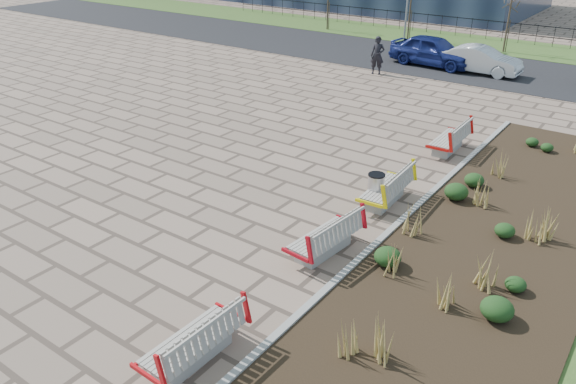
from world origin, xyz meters
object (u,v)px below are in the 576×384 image
Objects in this scene: car_blue at (433,51)px; litter_bin at (376,189)px; bench_d at (449,137)px; bench_b at (324,234)px; bench_a at (191,338)px; car_silver at (480,60)px; bench_c at (385,186)px; pedestrian at (377,55)px.

litter_bin is at bearing -157.51° from car_blue.
bench_d is at bearing -149.73° from car_blue.
bench_b is at bearing -159.59° from car_blue.
litter_bin is (-0.18, 2.95, -0.06)m from bench_b.
car_blue reaches higher than bench_a.
car_blue reaches higher than car_silver.
bench_a is at bearing -88.59° from litter_bin.
car_silver reaches higher than litter_bin.
car_silver is at bearing 98.14° from bench_a.
bench_d is 2.40× the size of litter_bin.
pedestrian is at bearing 115.91° from bench_c.
bench_c is 14.07m from pedestrian.
bench_d is at bearing -166.46° from car_silver.
bench_a is 4.38m from bench_b.
bench_d is (0.00, 7.83, 0.00)m from bench_b.
pedestrian is 0.41× the size of car_blue.
bench_b is at bearing -84.51° from pedestrian.
bench_a is at bearing -89.25° from pedestrian.
car_silver is (-2.38, 15.64, 0.24)m from litter_bin.
pedestrian reaches higher than bench_a.
car_blue is at bearing 87.89° from car_silver.
pedestrian reaches higher than bench_b.
bench_d is 0.46× the size of car_blue.
litter_bin is 15.83m from car_silver.
litter_bin is at bearing -171.18° from car_silver.
bench_d is 12.00m from car_blue.
car_blue is 1.14× the size of car_silver.
bench_a is 23.11m from car_silver.
bench_a is 7.33m from litter_bin.
car_silver is (4.14, 3.07, -0.25)m from pedestrian.
bench_b reaches higher than litter_bin.
pedestrian is at bearing 126.73° from car_silver.
pedestrian is (-6.70, 7.70, 0.42)m from bench_d.
bench_b is 0.46× the size of car_blue.
litter_bin is 0.47× the size of pedestrian.
bench_d is (0.00, 12.20, 0.00)m from bench_a.
bench_c is 1.00× the size of bench_d.
pedestrian reaches higher than bench_c.
bench_c is (0.00, 7.54, 0.00)m from bench_a.
bench_c is at bearing -170.41° from car_silver.
bench_a and bench_d have the same top height.
bench_c is 16.35m from car_blue.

